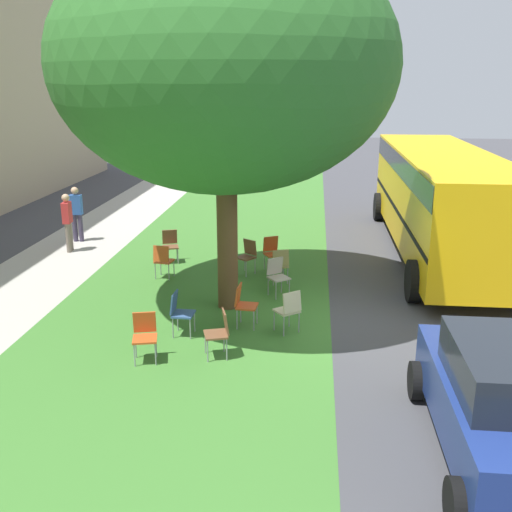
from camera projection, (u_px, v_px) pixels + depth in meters
ground at (340, 320)px, 12.19m from camera, size 80.00×80.00×0.00m
grass_verge at (188, 314)px, 12.49m from camera, size 48.00×6.00×0.01m
street_tree at (225, 65)px, 11.48m from camera, size 6.79×6.79×7.58m
chair_0 at (170, 243)px, 15.95m from camera, size 0.53×0.52×0.88m
chair_1 at (277, 274)px, 13.47m from camera, size 0.58×0.58×0.88m
chair_2 at (247, 254)px, 14.99m from camera, size 0.58×0.58×0.88m
chair_3 at (163, 259)px, 14.59m from camera, size 0.48×0.47×0.88m
chair_4 at (272, 251)px, 15.28m from camera, size 0.56×0.56×0.88m
chair_5 at (289, 308)px, 11.46m from camera, size 0.58×0.58×0.88m
chair_6 at (243, 302)px, 11.76m from camera, size 0.45×0.46×0.88m
chair_7 at (180, 310)px, 11.36m from camera, size 0.43×0.43×0.88m
chair_8 at (220, 330)px, 10.46m from camera, size 0.52×0.52×0.88m
chair_9 at (145, 333)px, 10.34m from camera, size 0.51×0.50×0.88m
chair_10 at (279, 263)px, 14.23m from camera, size 0.54×0.54×0.88m
parked_car at (506, 401)px, 7.55m from camera, size 3.70×1.92×1.65m
school_bus at (441, 192)px, 16.44m from camera, size 10.40×2.80×2.88m
pedestrian_0 at (68, 220)px, 16.80m from camera, size 0.38×0.24×1.69m
pedestrian_1 at (76, 212)px, 17.85m from camera, size 0.22×0.37×1.69m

